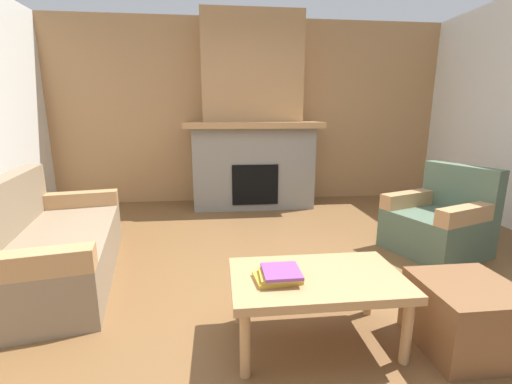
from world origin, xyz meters
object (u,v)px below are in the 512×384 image
Objects in this scene: coffee_table at (317,284)px; ottoman at (465,316)px; fireplace at (252,126)px; armchair at (439,223)px; couch at (49,246)px.

coffee_table is 0.88m from ottoman.
fireplace reaches higher than armchair.
coffee_table is at bearing -27.66° from couch.
fireplace is at bearing 90.96° from coffee_table.
coffee_table is at bearing -89.04° from fireplace.
armchair is 2.02m from coffee_table.
couch is 3.70× the size of ottoman.
ottoman is (-0.75, -1.37, -0.09)m from armchair.
fireplace is 3.33m from coffee_table.
couch is at bearing 152.34° from coffee_table.
couch is 1.93× the size of coffee_table.
couch and armchair have the same top height.
ottoman is at bearing -74.95° from fireplace.
coffee_table is 1.92× the size of ottoman.
fireplace is 2.74m from armchair.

